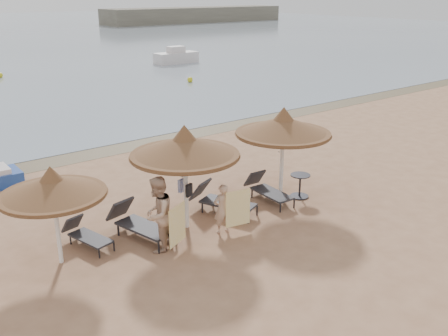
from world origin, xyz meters
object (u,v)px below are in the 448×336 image
at_px(person_right, 222,205).
at_px(lounger_far_left, 85,234).
at_px(palapa_left, 52,187).
at_px(lounger_near_right, 220,199).
at_px(side_table, 300,186).
at_px(lounger_far_right, 267,189).
at_px(palapa_center, 185,147).
at_px(person_left, 158,209).
at_px(palapa_right, 283,126).
at_px(lounger_near_left, 137,222).

bearing_deg(person_right, lounger_far_left, -13.59).
height_order(palapa_left, person_right, palapa_left).
relative_size(lounger_near_right, side_table, 2.78).
bearing_deg(lounger_far_right, palapa_center, -175.86).
height_order(palapa_left, lounger_near_right, palapa_left).
bearing_deg(palapa_left, palapa_center, -4.48).
relative_size(lounger_far_right, person_left, 0.82).
bearing_deg(side_table, lounger_near_right, 166.45).
relative_size(palapa_left, palapa_right, 0.84).
height_order(lounger_far_right, person_left, person_left).
relative_size(palapa_right, lounger_far_right, 1.60).
xyz_separation_m(palapa_right, lounger_near_left, (-5.02, 0.42, -1.98)).
xyz_separation_m(palapa_center, person_right, (0.60, -0.90, -1.57)).
relative_size(lounger_far_left, lounger_near_right, 0.77).
xyz_separation_m(lounger_far_left, lounger_near_left, (1.34, -0.42, 0.11)).
height_order(lounger_near_left, lounger_near_right, lounger_near_left).
height_order(palapa_right, lounger_near_right, palapa_right).
bearing_deg(lounger_near_right, lounger_near_left, 154.29).
bearing_deg(person_right, lounger_near_left, -19.06).
relative_size(palapa_left, lounger_near_left, 1.16).
relative_size(palapa_right, person_right, 1.82).
bearing_deg(side_table, person_right, -172.60).
distance_m(lounger_far_right, side_table, 1.13).
bearing_deg(lounger_far_right, lounger_near_left, 179.38).
bearing_deg(palapa_right, lounger_near_right, 172.34).
bearing_deg(lounger_near_left, palapa_right, -18.05).
xyz_separation_m(lounger_near_left, person_left, (0.08, -1.00, 0.74)).
bearing_deg(palapa_center, person_left, -153.21).
distance_m(lounger_near_left, person_left, 1.25).
height_order(lounger_far_left, person_left, person_left).
xyz_separation_m(palapa_right, side_table, (0.51, -0.36, -2.04)).
relative_size(palapa_left, palapa_center, 0.84).
bearing_deg(palapa_center, person_right, -56.11).
distance_m(palapa_left, side_table, 7.94).
distance_m(palapa_center, lounger_near_left, 2.44).
relative_size(lounger_far_left, lounger_far_right, 0.88).
bearing_deg(lounger_far_left, palapa_right, -21.52).
bearing_deg(palapa_right, person_right, -164.81).
relative_size(lounger_near_left, lounger_near_right, 1.03).
height_order(palapa_center, person_left, palapa_center).
bearing_deg(lounger_near_right, palapa_right, -31.01).
bearing_deg(person_right, lounger_near_right, -111.15).
xyz_separation_m(palapa_right, person_right, (-3.04, -0.83, -1.57)).
bearing_deg(lounger_near_right, lounger_far_right, -28.98).
distance_m(palapa_right, lounger_near_right, 3.03).
bearing_deg(palapa_center, lounger_near_right, 9.74).
relative_size(lounger_near_right, lounger_far_right, 1.13).
height_order(palapa_right, lounger_far_left, palapa_right).
distance_m(lounger_far_left, person_left, 2.18).
bearing_deg(side_table, palapa_right, 144.36).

